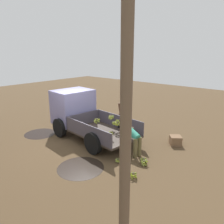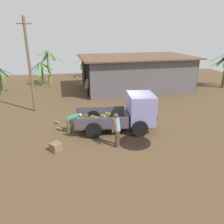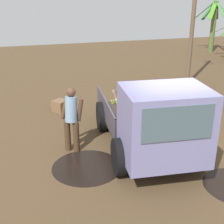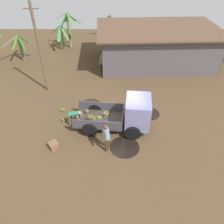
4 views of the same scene
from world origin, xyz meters
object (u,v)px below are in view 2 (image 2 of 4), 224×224
object	(u,v)px
person_bystander_near_shed	(88,87)
banana_bunch_on_ground_3	(57,122)
utility_pole	(30,66)
wooden_crate_0	(56,147)
person_foreground_visitor	(117,128)
banana_bunch_on_ground_1	(74,124)
person_worker_loading	(73,120)
cargo_truck	(133,111)
banana_bunch_on_ground_2	(61,128)
banana_bunch_on_ground_0	(59,128)

from	to	relation	value
person_bystander_near_shed	banana_bunch_on_ground_3	xyz separation A→B (m)	(-2.40, -5.55, -0.74)
utility_pole	wooden_crate_0	size ratio (longest dim) A/B	13.54
person_foreground_visitor	banana_bunch_on_ground_1	xyz separation A→B (m)	(-2.00, 2.89, -0.86)
person_worker_loading	banana_bunch_on_ground_3	xyz separation A→B (m)	(-0.97, 1.36, -0.58)
cargo_truck	banana_bunch_on_ground_2	bearing A→B (deg)	178.10
banana_bunch_on_ground_0	banana_bunch_on_ground_3	bearing A→B (deg)	99.48
person_bystander_near_shed	banana_bunch_on_ground_0	world-z (taller)	person_bystander_near_shed
utility_pole	banana_bunch_on_ground_2	bearing A→B (deg)	-62.99
person_worker_loading	banana_bunch_on_ground_0	bearing A→B (deg)	164.07
banana_bunch_on_ground_1	cargo_truck	bearing A→B (deg)	-18.57
banana_bunch_on_ground_1	banana_bunch_on_ground_2	world-z (taller)	banana_bunch_on_ground_2
person_foreground_visitor	person_worker_loading	distance (m)	2.86
utility_pole	banana_bunch_on_ground_2	world-z (taller)	utility_pole
person_worker_loading	banana_bunch_on_ground_1	distance (m)	1.08
cargo_truck	wooden_crate_0	distance (m)	4.65
person_foreground_visitor	wooden_crate_0	bearing A→B (deg)	26.42
person_foreground_visitor	person_worker_loading	size ratio (longest dim) A/B	1.53
banana_bunch_on_ground_1	banana_bunch_on_ground_3	world-z (taller)	banana_bunch_on_ground_3
utility_pole	banana_bunch_on_ground_1	world-z (taller)	utility_pole
person_foreground_visitor	person_bystander_near_shed	size ratio (longest dim) A/B	1.10
cargo_truck	banana_bunch_on_ground_0	world-z (taller)	cargo_truck
banana_bunch_on_ground_2	banana_bunch_on_ground_0	bearing A→B (deg)	130.38
wooden_crate_0	utility_pole	bearing A→B (deg)	105.90
person_bystander_near_shed	wooden_crate_0	distance (m)	9.16
person_worker_loading	person_bystander_near_shed	distance (m)	7.06
person_bystander_near_shed	banana_bunch_on_ground_1	world-z (taller)	person_bystander_near_shed
cargo_truck	banana_bunch_on_ground_1	bearing A→B (deg)	167.41
banana_bunch_on_ground_0	banana_bunch_on_ground_1	size ratio (longest dim) A/B	1.20
person_worker_loading	banana_bunch_on_ground_3	distance (m)	1.77
banana_bunch_on_ground_3	person_bystander_near_shed	bearing A→B (deg)	66.64
banana_bunch_on_ground_2	person_worker_loading	bearing A→B (deg)	-24.82
person_foreground_visitor	banana_bunch_on_ground_2	distance (m)	3.68
person_foreground_visitor	banana_bunch_on_ground_3	size ratio (longest dim) A/B	5.89
person_bystander_near_shed	banana_bunch_on_ground_2	size ratio (longest dim) A/B	5.70
utility_pole	person_worker_loading	world-z (taller)	utility_pole
person_foreground_visitor	person_bystander_near_shed	distance (m)	8.94
utility_pole	person_worker_loading	size ratio (longest dim) A/B	5.56
utility_pole	person_foreground_visitor	distance (m)	7.89
cargo_truck	person_bystander_near_shed	size ratio (longest dim) A/B	2.94
person_foreground_visitor	banana_bunch_on_ground_3	world-z (taller)	person_foreground_visitor
utility_pole	person_bystander_near_shed	xyz separation A→B (m)	(4.01, 2.91, -2.32)
person_foreground_visitor	banana_bunch_on_ground_1	distance (m)	3.62
person_worker_loading	person_bystander_near_shed	size ratio (longest dim) A/B	0.72
utility_pole	banana_bunch_on_ground_1	bearing A→B (deg)	-50.15
cargo_truck	wooden_crate_0	world-z (taller)	cargo_truck
utility_pole	person_bystander_near_shed	bearing A→B (deg)	36.01
person_bystander_near_shed	banana_bunch_on_ground_1	xyz separation A→B (m)	(-1.41, -6.03, -0.77)
utility_pole	banana_bunch_on_ground_0	bearing A→B (deg)	-63.57
banana_bunch_on_ground_3	banana_bunch_on_ground_1	bearing A→B (deg)	-25.70
banana_bunch_on_ground_1	wooden_crate_0	size ratio (longest dim) A/B	0.46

